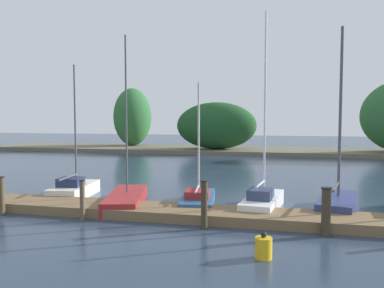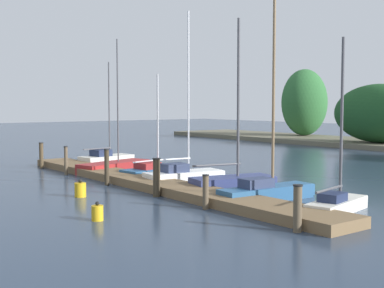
% 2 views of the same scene
% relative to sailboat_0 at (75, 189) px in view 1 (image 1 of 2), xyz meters
% --- Properties ---
extents(dock_pier, '(20.75, 1.80, 0.35)m').
position_rel_sailboat_0_xyz_m(dock_pier, '(8.16, -2.45, -0.20)').
color(dock_pier, brown).
rests_on(dock_pier, ground).
extents(far_shore, '(60.82, 8.20, 7.27)m').
position_rel_sailboat_0_xyz_m(far_shore, '(15.54, 24.37, 2.58)').
color(far_shore, '#66604C').
rests_on(far_shore, ground).
extents(sailboat_0, '(1.69, 3.42, 5.96)m').
position_rel_sailboat_0_xyz_m(sailboat_0, '(0.00, 0.00, 0.00)').
color(sailboat_0, silver).
rests_on(sailboat_0, ground).
extents(sailboat_1, '(2.27, 4.50, 6.91)m').
position_rel_sailboat_0_xyz_m(sailboat_1, '(2.96, -1.06, -0.07)').
color(sailboat_1, maroon).
rests_on(sailboat_1, ground).
extents(sailboat_2, '(1.68, 3.68, 5.00)m').
position_rel_sailboat_0_xyz_m(sailboat_2, '(5.85, -0.53, -0.07)').
color(sailboat_2, '#285684').
rests_on(sailboat_2, ground).
extents(sailboat_3, '(1.58, 3.87, 7.62)m').
position_rel_sailboat_0_xyz_m(sailboat_3, '(8.44, -0.66, 0.02)').
color(sailboat_3, white).
rests_on(sailboat_3, ground).
extents(sailboat_4, '(1.93, 3.81, 7.00)m').
position_rel_sailboat_0_xyz_m(sailboat_4, '(11.24, -0.16, 0.03)').
color(sailboat_4, navy).
rests_on(sailboat_4, ground).
extents(mooring_piling_0, '(0.25, 0.25, 1.43)m').
position_rel_sailboat_0_xyz_m(mooring_piling_0, '(-0.88, -3.64, 0.35)').
color(mooring_piling_0, '#4C3D28').
rests_on(mooring_piling_0, ground).
extents(mooring_piling_1, '(0.20, 0.20, 1.43)m').
position_rel_sailboat_0_xyz_m(mooring_piling_1, '(2.41, -3.65, 0.35)').
color(mooring_piling_1, brown).
rests_on(mooring_piling_1, ground).
extents(mooring_piling_2, '(0.24, 0.24, 1.59)m').
position_rel_sailboat_0_xyz_m(mooring_piling_2, '(6.74, -3.67, 0.43)').
color(mooring_piling_2, '#3D3323').
rests_on(mooring_piling_2, ground).
extents(mooring_piling_3, '(0.32, 0.32, 1.49)m').
position_rel_sailboat_0_xyz_m(mooring_piling_3, '(10.47, -3.53, 0.38)').
color(mooring_piling_3, '#3D3323').
rests_on(mooring_piling_3, ground).
extents(channel_buoy_0, '(0.44, 0.44, 0.70)m').
position_rel_sailboat_0_xyz_m(channel_buoy_0, '(8.73, -5.88, -0.09)').
color(channel_buoy_0, gold).
rests_on(channel_buoy_0, ground).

